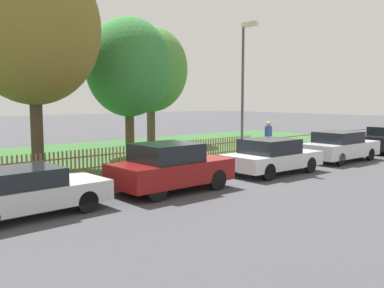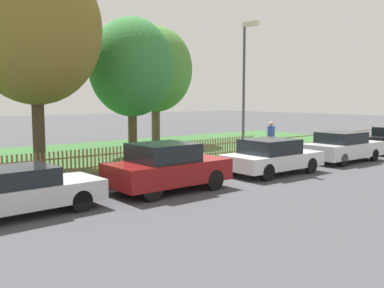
{
  "view_description": "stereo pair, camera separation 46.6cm",
  "coord_description": "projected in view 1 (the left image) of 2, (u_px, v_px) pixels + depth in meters",
  "views": [
    {
      "loc": [
        -10.18,
        -11.42,
        2.88
      ],
      "look_at": [
        0.7,
        1.04,
        1.1
      ],
      "focal_mm": 40.0,
      "sensor_mm": 36.0,
      "label": 1
    },
    {
      "loc": [
        -9.82,
        -11.72,
        2.88
      ],
      "look_at": [
        0.7,
        1.04,
        1.1
      ],
      "focal_mm": 40.0,
      "sensor_mm": 36.0,
      "label": 2
    }
  ],
  "objects": [
    {
      "name": "tree_far_left",
      "position": [
        150.0,
        69.0,
        26.53
      ],
      "size": [
        4.62,
        4.62,
        7.33
      ],
      "color": "brown",
      "rests_on": "ground"
    },
    {
      "name": "parked_car_black_saloon",
      "position": [
        26.0,
        191.0,
        10.41
      ],
      "size": [
        3.94,
        1.76,
        1.2
      ],
      "rotation": [
        0.0,
        0.0,
        0.03
      ],
      "color": "#BCBCC1",
      "rests_on": "ground"
    },
    {
      "name": "covered_motorcycle",
      "position": [
        180.0,
        154.0,
        17.47
      ],
      "size": [
        1.93,
        0.79,
        0.98
      ],
      "rotation": [
        0.0,
        0.0,
        0.09
      ],
      "color": "black",
      "rests_on": "ground"
    },
    {
      "name": "tree_mid_park",
      "position": [
        129.0,
        67.0,
        20.77
      ],
      "size": [
        4.19,
        4.19,
        6.79
      ],
      "color": "brown",
      "rests_on": "ground"
    },
    {
      "name": "grass_strip",
      "position": [
        86.0,
        155.0,
        21.88
      ],
      "size": [
        38.05,
        11.01,
        0.01
      ],
      "primitive_type": "cube",
      "color": "#33602D",
      "rests_on": "ground"
    },
    {
      "name": "park_fence",
      "position": [
        148.0,
        156.0,
        17.71
      ],
      "size": [
        38.05,
        0.05,
        1.0
      ],
      "color": "olive",
      "rests_on": "ground"
    },
    {
      "name": "ground_plane",
      "position": [
        196.0,
        178.0,
        15.52
      ],
      "size": [
        120.0,
        120.0,
        0.0
      ],
      "primitive_type": "plane",
      "color": "#424247"
    },
    {
      "name": "parked_car_red_compact",
      "position": [
        272.0,
        156.0,
        16.31
      ],
      "size": [
        4.01,
        1.92,
        1.34
      ],
      "rotation": [
        0.0,
        0.0,
        -0.02
      ],
      "color": "silver",
      "rests_on": "ground"
    },
    {
      "name": "kerb_stone",
      "position": [
        194.0,
        176.0,
        15.59
      ],
      "size": [
        38.05,
        0.2,
        0.12
      ],
      "primitive_type": "cube",
      "color": "#B2ADA3",
      "rests_on": "ground"
    },
    {
      "name": "street_lamp",
      "position": [
        244.0,
        78.0,
        17.78
      ],
      "size": [
        0.2,
        0.79,
        5.96
      ],
      "color": "#47474C",
      "rests_on": "ground"
    },
    {
      "name": "parked_car_navy_estate",
      "position": [
        170.0,
        167.0,
        13.21
      ],
      "size": [
        3.79,
        1.86,
        1.5
      ],
      "rotation": [
        0.0,
        0.0,
        -0.0
      ],
      "color": "maroon",
      "rests_on": "ground"
    },
    {
      "name": "tree_behind_motorcycle",
      "position": [
        33.0,
        28.0,
        16.33
      ],
      "size": [
        5.14,
        5.14,
        8.52
      ],
      "color": "#473828",
      "rests_on": "ground"
    },
    {
      "name": "pedestrian_near_fence",
      "position": [
        268.0,
        137.0,
        20.63
      ],
      "size": [
        0.42,
        0.42,
        1.77
      ],
      "rotation": [
        0.0,
        0.0,
        4.91
      ],
      "color": "#2D3351",
      "rests_on": "ground"
    },
    {
      "name": "parked_car_white_van",
      "position": [
        340.0,
        146.0,
        19.5
      ],
      "size": [
        4.1,
        1.81,
        1.37
      ],
      "rotation": [
        0.0,
        0.0,
        -0.02
      ],
      "color": "silver",
      "rests_on": "ground"
    }
  ]
}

